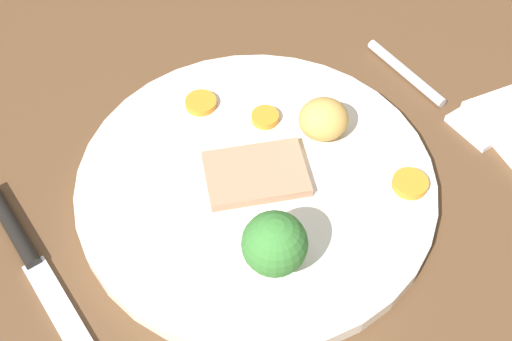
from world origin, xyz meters
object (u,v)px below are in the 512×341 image
(carrot_coin_front, at_px, (201,103))
(carrot_coin_back, at_px, (410,183))
(dinner_plate, at_px, (256,184))
(carrot_coin_side, at_px, (265,117))
(fork, at_px, (432,95))
(roast_potato_left, at_px, (324,119))
(broccoli_floret, at_px, (275,244))
(meat_slice_main, at_px, (256,174))
(knife, at_px, (30,257))

(carrot_coin_front, xyz_separation_m, carrot_coin_back, (-0.10, 0.16, 0.00))
(dinner_plate, bearing_deg, carrot_coin_side, -127.71)
(carrot_coin_front, relative_size, carrot_coin_back, 0.97)
(carrot_coin_side, height_order, fork, carrot_coin_side)
(roast_potato_left, bearing_deg, carrot_coin_side, -47.82)
(carrot_coin_front, bearing_deg, roast_potato_left, 132.26)
(roast_potato_left, bearing_deg, broccoli_floret, 40.96)
(roast_potato_left, distance_m, carrot_coin_back, 0.09)
(meat_slice_main, height_order, carrot_coin_front, meat_slice_main)
(carrot_coin_side, bearing_deg, carrot_coin_back, 117.81)
(fork, bearing_deg, broccoli_floret, -73.79)
(dinner_plate, distance_m, roast_potato_left, 0.08)
(carrot_coin_side, bearing_deg, broccoli_floret, 61.41)
(dinner_plate, distance_m, broccoli_floret, 0.09)
(meat_slice_main, bearing_deg, roast_potato_left, -171.01)
(dinner_plate, distance_m, meat_slice_main, 0.01)
(dinner_plate, height_order, fork, dinner_plate)
(dinner_plate, height_order, carrot_coin_front, carrot_coin_front)
(meat_slice_main, distance_m, fork, 0.19)
(dinner_plate, bearing_deg, meat_slice_main, -117.31)
(roast_potato_left, distance_m, knife, 0.25)
(carrot_coin_front, relative_size, carrot_coin_side, 1.17)
(roast_potato_left, distance_m, carrot_coin_side, 0.05)
(carrot_coin_front, bearing_deg, carrot_coin_back, 122.21)
(knife, bearing_deg, broccoli_floret, 50.03)
(roast_potato_left, height_order, fork, roast_potato_left)
(roast_potato_left, bearing_deg, fork, 177.13)
(dinner_plate, distance_m, carrot_coin_side, 0.06)
(carrot_coin_front, bearing_deg, broccoli_floret, 80.17)
(knife, bearing_deg, meat_slice_main, 76.37)
(carrot_coin_back, relative_size, broccoli_floret, 0.50)
(carrot_coin_back, bearing_deg, fork, -139.64)
(roast_potato_left, bearing_deg, meat_slice_main, 8.99)
(carrot_coin_front, relative_size, knife, 0.14)
(fork, bearing_deg, carrot_coin_front, -118.87)
(meat_slice_main, xyz_separation_m, carrot_coin_side, (-0.04, -0.05, -0.00))
(roast_potato_left, bearing_deg, knife, -3.77)
(meat_slice_main, bearing_deg, knife, -8.79)
(carrot_coin_back, xyz_separation_m, broccoli_floret, (0.13, 0.01, 0.03))
(dinner_plate, height_order, broccoli_floret, broccoli_floret)
(carrot_coin_front, bearing_deg, knife, 19.57)
(meat_slice_main, relative_size, carrot_coin_front, 2.93)
(carrot_coin_front, bearing_deg, meat_slice_main, 90.95)
(broccoli_floret, bearing_deg, carrot_coin_front, -99.83)
(meat_slice_main, distance_m, knife, 0.18)
(meat_slice_main, height_order, carrot_coin_back, meat_slice_main)
(carrot_coin_back, distance_m, fork, 0.11)
(meat_slice_main, height_order, knife, meat_slice_main)
(meat_slice_main, distance_m, carrot_coin_back, 0.12)
(roast_potato_left, height_order, carrot_coin_side, roast_potato_left)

